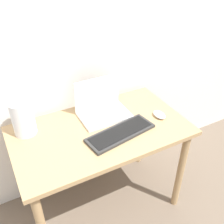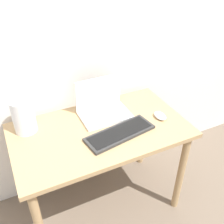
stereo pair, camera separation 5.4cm
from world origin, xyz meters
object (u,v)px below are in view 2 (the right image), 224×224
laptop (103,107)px  vase (22,110)px  keyboard (120,133)px  mouse (160,116)px

laptop → vase: size_ratio=1.02×
keyboard → mouse: size_ratio=4.42×
mouse → vase: 0.87m
keyboard → mouse: bearing=7.2°
laptop → mouse: (0.32, -0.21, -0.04)m
laptop → vase: (-0.50, 0.04, 0.10)m
laptop → mouse: bearing=-32.8°
mouse → keyboard: bearing=-172.8°
keyboard → mouse: mouse is taller
keyboard → vase: vase is taller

